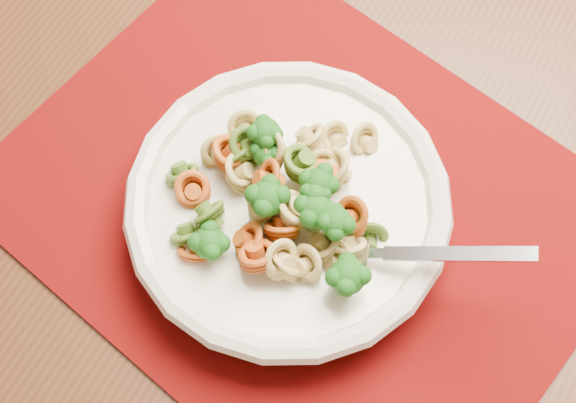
# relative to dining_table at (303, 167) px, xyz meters

# --- Properties ---
(dining_table) EXTENTS (1.74, 1.44, 0.70)m
(dining_table) POSITION_rel_dining_table_xyz_m (0.00, 0.00, 0.00)
(dining_table) COLOR #482814
(dining_table) RESTS_ON ground
(placemat) EXTENTS (0.60, 0.57, 0.00)m
(placemat) POSITION_rel_dining_table_xyz_m (0.01, -0.08, 0.09)
(placemat) COLOR #5D0804
(placemat) RESTS_ON dining_table
(pasta_bowl) EXTENTS (0.26, 0.26, 0.05)m
(pasta_bowl) POSITION_rel_dining_table_xyz_m (-0.00, -0.09, 0.12)
(pasta_bowl) COLOR white
(pasta_bowl) RESTS_ON placemat
(pasta_broccoli_heap) EXTENTS (0.22, 0.22, 0.06)m
(pasta_broccoli_heap) POSITION_rel_dining_table_xyz_m (-0.00, -0.09, 0.13)
(pasta_broccoli_heap) COLOR tan
(pasta_broccoli_heap) RESTS_ON pasta_bowl
(fork) EXTENTS (0.18, 0.03, 0.08)m
(fork) POSITION_rel_dining_table_xyz_m (0.05, -0.13, 0.13)
(fork) COLOR silver
(fork) RESTS_ON pasta_bowl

